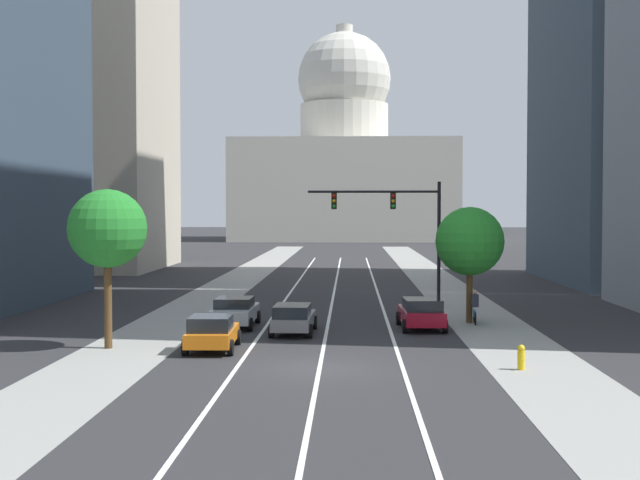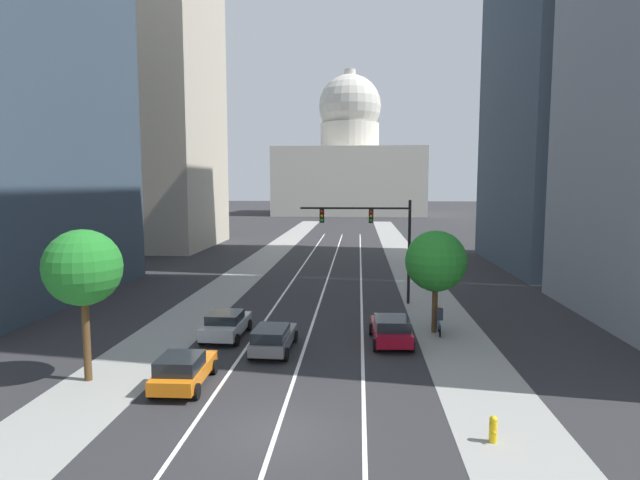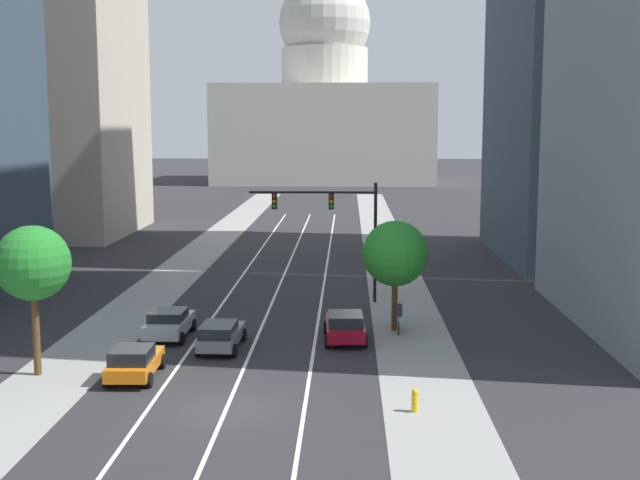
% 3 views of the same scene
% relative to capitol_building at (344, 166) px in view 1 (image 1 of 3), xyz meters
% --- Properties ---
extents(ground_plane, '(400.00, 400.00, 0.00)m').
position_rel_capitol_building_xyz_m(ground_plane, '(0.00, -90.96, -13.72)').
color(ground_plane, '#2B2B2D').
extents(sidewalk_left, '(3.95, 130.00, 0.01)m').
position_rel_capitol_building_xyz_m(sidewalk_left, '(-7.97, -95.96, -13.71)').
color(sidewalk_left, gray).
rests_on(sidewalk_left, ground).
extents(sidewalk_right, '(3.95, 130.00, 0.01)m').
position_rel_capitol_building_xyz_m(sidewalk_right, '(7.97, -95.96, -13.71)').
color(sidewalk_right, gray).
rests_on(sidewalk_right, ground).
extents(lane_stripe_left, '(0.16, 90.00, 0.01)m').
position_rel_capitol_building_xyz_m(lane_stripe_left, '(-3.00, -105.96, -13.71)').
color(lane_stripe_left, white).
rests_on(lane_stripe_left, ground).
extents(lane_stripe_center, '(0.16, 90.00, 0.01)m').
position_rel_capitol_building_xyz_m(lane_stripe_center, '(0.00, -105.96, -13.71)').
color(lane_stripe_center, white).
rests_on(lane_stripe_center, ground).
extents(lane_stripe_right, '(0.16, 90.00, 0.01)m').
position_rel_capitol_building_xyz_m(lane_stripe_right, '(3.00, -105.96, -13.71)').
color(lane_stripe_right, white).
rests_on(lane_stripe_right, ground).
extents(capitol_building, '(40.38, 29.84, 40.04)m').
position_rel_capitol_building_xyz_m(capitol_building, '(0.00, 0.00, 0.00)').
color(capitol_building, beige).
rests_on(capitol_building, ground).
extents(car_orange, '(2.07, 4.09, 1.46)m').
position_rel_capitol_building_xyz_m(car_orange, '(-4.49, -127.23, -12.97)').
color(car_orange, orange).
rests_on(car_orange, ground).
extents(car_crimson, '(2.24, 4.33, 1.50)m').
position_rel_capitol_building_xyz_m(car_crimson, '(4.50, -120.67, -12.93)').
color(car_crimson, maroon).
rests_on(car_crimson, ground).
extents(car_silver, '(2.16, 4.23, 1.46)m').
position_rel_capitol_building_xyz_m(car_silver, '(-4.49, -120.26, -12.95)').
color(car_silver, '#B2B5BA').
rests_on(car_silver, ground).
extents(car_gray, '(2.04, 4.39, 1.41)m').
position_rel_capitol_building_xyz_m(car_gray, '(-1.50, -122.50, -12.97)').
color(car_gray, slate).
rests_on(car_gray, ground).
extents(traffic_signal_mast, '(7.77, 0.39, 7.34)m').
position_rel_capitol_building_xyz_m(traffic_signal_mast, '(3.96, -111.30, -8.51)').
color(traffic_signal_mast, black).
rests_on(traffic_signal_mast, ground).
extents(fire_hydrant, '(0.26, 0.35, 0.91)m').
position_rel_capitol_building_xyz_m(fire_hydrant, '(7.20, -131.01, -13.25)').
color(fire_hydrant, yellow).
rests_on(fire_hydrant, ground).
extents(cyclist, '(0.38, 1.70, 1.72)m').
position_rel_capitol_building_xyz_m(cyclist, '(7.32, -118.79, -12.87)').
color(cyclist, black).
rests_on(cyclist, ground).
extents(street_tree_near_left, '(3.23, 3.23, 6.56)m').
position_rel_capitol_building_xyz_m(street_tree_near_left, '(-8.85, -126.82, -8.81)').
color(street_tree_near_left, '#51381E').
rests_on(street_tree_near_left, ground).
extents(street_tree_mid_right, '(3.45, 3.45, 5.85)m').
position_rel_capitol_building_xyz_m(street_tree_mid_right, '(7.10, -118.35, -9.61)').
color(street_tree_mid_right, '#51381E').
rests_on(street_tree_mid_right, ground).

